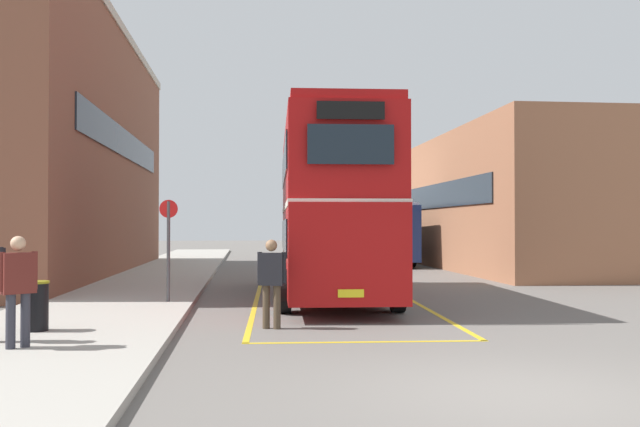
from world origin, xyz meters
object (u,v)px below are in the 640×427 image
object	(u,v)px
double_decker_bus	(330,206)
single_deck_bus	(375,232)
pedestrian_boarding	(272,277)
pedestrian_waiting_far	(18,283)
bus_stop_sign	(168,240)
litter_bin	(36,306)

from	to	relation	value
double_decker_bus	single_deck_bus	size ratio (longest dim) A/B	1.14
single_deck_bus	pedestrian_boarding	bearing A→B (deg)	-105.73
pedestrian_waiting_far	bus_stop_sign	xyz separation A→B (m)	(1.53, 6.20, 0.52)
litter_bin	pedestrian_boarding	bearing A→B (deg)	10.06
single_deck_bus	pedestrian_boarding	size ratio (longest dim) A/B	5.30
single_deck_bus	pedestrian_waiting_far	bearing A→B (deg)	-112.53
litter_bin	bus_stop_sign	bearing A→B (deg)	68.43
double_decker_bus	litter_bin	xyz separation A→B (m)	(-5.93, -6.15, -1.94)
pedestrian_boarding	bus_stop_sign	bearing A→B (deg)	122.26
double_decker_bus	bus_stop_sign	xyz separation A→B (m)	(-4.16, -1.67, -0.88)
single_deck_bus	double_decker_bus	bearing A→B (deg)	-104.83
bus_stop_sign	pedestrian_waiting_far	bearing A→B (deg)	-103.87
double_decker_bus	pedestrian_waiting_far	xyz separation A→B (m)	(-5.69, -7.87, -1.40)
pedestrian_boarding	pedestrian_waiting_far	world-z (taller)	pedestrian_waiting_far
double_decker_bus	single_deck_bus	bearing A→B (deg)	75.17
double_decker_bus	single_deck_bus	xyz separation A→B (m)	(4.28, 16.17, -0.87)
double_decker_bus	litter_bin	distance (m)	8.76
double_decker_bus	pedestrian_waiting_far	world-z (taller)	double_decker_bus
pedestrian_waiting_far	litter_bin	world-z (taller)	pedestrian_waiting_far
double_decker_bus	litter_bin	bearing A→B (deg)	-133.96
pedestrian_boarding	bus_stop_sign	xyz separation A→B (m)	(-2.36, 3.74, 0.64)
single_deck_bus	pedestrian_boarding	distance (m)	22.44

